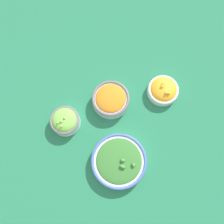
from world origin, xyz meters
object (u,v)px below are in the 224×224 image
bowl_squash (163,90)px  bowl_broccoli (119,161)px  bowl_carrots (111,99)px  bowl_lettuce (65,121)px

bowl_squash → bowl_broccoli: bearing=173.0°
bowl_squash → bowl_carrots: size_ratio=0.83×
bowl_carrots → bowl_lettuce: bearing=141.8°
bowl_carrots → bowl_lettuce: size_ratio=1.29×
bowl_carrots → bowl_broccoli: 0.26m
bowl_broccoli → bowl_squash: bearing=-7.0°
bowl_squash → bowl_carrots: (-0.14, 0.18, 0.01)m
bowl_squash → bowl_carrots: bowl_squash is taller
bowl_carrots → bowl_broccoli: (-0.22, -0.14, -0.01)m
bowl_squash → bowl_broccoli: size_ratio=0.60×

